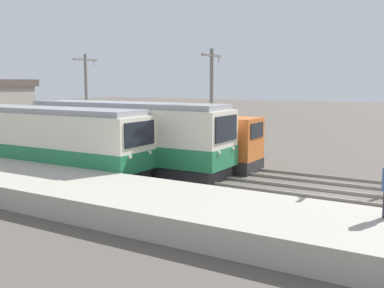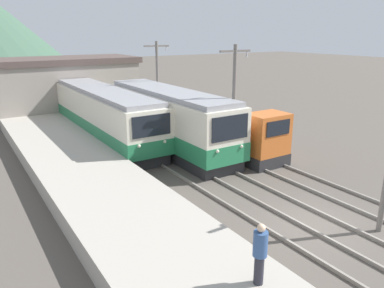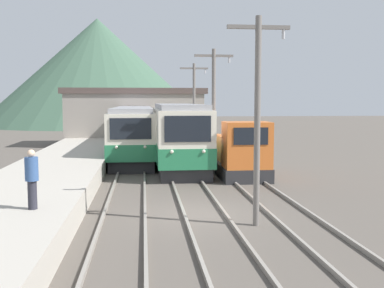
{
  "view_description": "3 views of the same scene",
  "coord_description": "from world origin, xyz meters",
  "px_view_note": "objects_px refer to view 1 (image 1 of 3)",
  "views": [
    {
      "loc": [
        -19.32,
        -4.02,
        4.93
      ],
      "look_at": [
        -0.35,
        7.29,
        1.89
      ],
      "focal_mm": 42.0,
      "sensor_mm": 36.0,
      "label": 1
    },
    {
      "loc": [
        -11.18,
        -8.53,
        7.29
      ],
      "look_at": [
        -0.57,
        8.0,
        1.4
      ],
      "focal_mm": 35.0,
      "sensor_mm": 36.0,
      "label": 2
    },
    {
      "loc": [
        -1.91,
        -15.63,
        4.04
      ],
      "look_at": [
        0.68,
        8.2,
        1.73
      ],
      "focal_mm": 42.0,
      "sensor_mm": 36.0,
      "label": 3
    }
  ],
  "objects_px": {
    "commuter_train_left": "(36,142)",
    "shunting_locomotive": "(219,148)",
    "commuter_train_center": "(125,139)",
    "catenary_mast_far": "(87,103)",
    "catenary_mast_mid": "(212,107)"
  },
  "relations": [
    {
      "from": "shunting_locomotive",
      "to": "catenary_mast_mid",
      "type": "height_order",
      "value": "catenary_mast_mid"
    },
    {
      "from": "commuter_train_left",
      "to": "commuter_train_center",
      "type": "xyz_separation_m",
      "value": [
        2.8,
        -4.05,
        0.1
      ]
    },
    {
      "from": "catenary_mast_mid",
      "to": "catenary_mast_far",
      "type": "relative_size",
      "value": 1.0
    },
    {
      "from": "commuter_train_left",
      "to": "catenary_mast_mid",
      "type": "xyz_separation_m",
      "value": [
        4.31,
        -8.71,
        1.98
      ]
    },
    {
      "from": "commuter_train_center",
      "to": "commuter_train_left",
      "type": "bearing_deg",
      "value": 124.64
    },
    {
      "from": "commuter_train_center",
      "to": "catenary_mast_far",
      "type": "relative_size",
      "value": 1.9
    },
    {
      "from": "commuter_train_left",
      "to": "commuter_train_center",
      "type": "height_order",
      "value": "commuter_train_center"
    },
    {
      "from": "commuter_train_center",
      "to": "catenary_mast_far",
      "type": "distance_m",
      "value": 4.94
    },
    {
      "from": "commuter_train_left",
      "to": "shunting_locomotive",
      "type": "height_order",
      "value": "commuter_train_left"
    },
    {
      "from": "commuter_train_center",
      "to": "shunting_locomotive",
      "type": "xyz_separation_m",
      "value": [
        3.0,
        -4.33,
        -0.57
      ]
    },
    {
      "from": "shunting_locomotive",
      "to": "catenary_mast_far",
      "type": "distance_m",
      "value": 9.1
    },
    {
      "from": "shunting_locomotive",
      "to": "catenary_mast_mid",
      "type": "bearing_deg",
      "value": -167.63
    },
    {
      "from": "commuter_train_left",
      "to": "catenary_mast_mid",
      "type": "height_order",
      "value": "catenary_mast_mid"
    },
    {
      "from": "shunting_locomotive",
      "to": "commuter_train_left",
      "type": "bearing_deg",
      "value": 124.68
    },
    {
      "from": "commuter_train_center",
      "to": "shunting_locomotive",
      "type": "distance_m",
      "value": 5.3
    }
  ]
}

